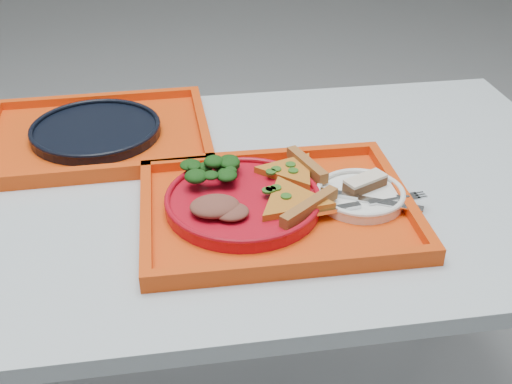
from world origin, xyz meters
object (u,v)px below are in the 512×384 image
at_px(tray_main, 276,211).
at_px(tray_far, 97,138).
at_px(dinner_plate, 243,203).
at_px(navy_plate, 96,131).
at_px(dessert_bar, 365,183).

relative_size(tray_main, tray_far, 1.00).
relative_size(tray_far, dinner_plate, 1.73).
xyz_separation_m(dinner_plate, navy_plate, (-0.26, 0.31, -0.00)).
bearing_deg(tray_far, navy_plate, -1.07).
distance_m(tray_far, dinner_plate, 0.40).
relative_size(navy_plate, dessert_bar, 3.18).
distance_m(tray_main, navy_plate, 0.45).
distance_m(tray_main, dinner_plate, 0.06).
bearing_deg(tray_far, dinner_plate, -51.37).
height_order(tray_far, dinner_plate, dinner_plate).
height_order(tray_far, navy_plate, navy_plate).
bearing_deg(dinner_plate, dessert_bar, 1.64).
distance_m(tray_main, tray_far, 0.45).
height_order(tray_main, tray_far, same).
xyz_separation_m(dinner_plate, dessert_bar, (0.21, 0.01, 0.02)).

